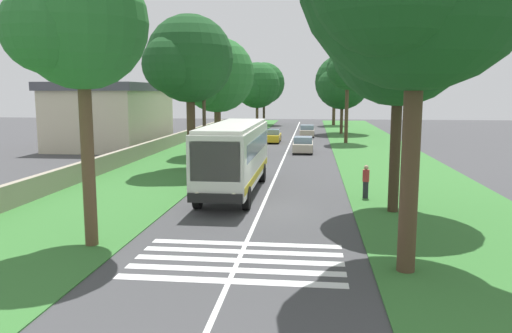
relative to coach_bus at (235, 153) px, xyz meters
name	(u,v)px	position (x,y,z in m)	size (l,w,h in m)	color
ground	(261,210)	(-3.92, -1.80, -2.15)	(160.00, 160.00, 0.00)	#424244
grass_verge_left	(175,162)	(11.08, 6.40, -2.13)	(120.00, 8.00, 0.04)	#387533
grass_verge_right	(392,166)	(11.08, -10.00, -2.13)	(120.00, 8.00, 0.04)	#387533
centre_line	(281,164)	(11.08, -1.80, -2.14)	(110.00, 0.16, 0.01)	silver
coach_bus	(235,153)	(0.00, 0.00, 0.00)	(11.16, 2.62, 3.73)	silver
zebra_crossing	(238,260)	(-10.95, -1.80, -2.14)	(4.05, 6.80, 0.01)	silver
trailing_car_0	(303,145)	(18.90, -3.30, -1.48)	(4.30, 1.78, 1.43)	#B7A893
trailing_car_1	(272,136)	(27.73, 0.22, -1.48)	(4.30, 1.78, 1.43)	gold
trailing_car_2	(307,131)	(35.50, -3.48, -1.48)	(4.30, 1.78, 1.43)	#B7A893
roadside_tree_left_0	(256,87)	(48.54, 4.33, 4.07)	(8.24, 6.76, 9.76)	brown
roadside_tree_left_1	(215,77)	(16.23, 4.21, 4.53)	(7.55, 6.37, 9.99)	brown
roadside_tree_left_2	(263,84)	(57.22, 4.10, 4.56)	(7.84, 6.82, 10.24)	#3D2D1E
roadside_tree_left_3	(189,62)	(7.50, 4.29, 5.26)	(7.32, 5.88, 10.51)	#4C3826
roadside_tree_left_4	(79,28)	(-9.89, 3.68, 5.36)	(5.30, 4.44, 9.85)	brown
roadside_tree_right_0	(397,38)	(-3.59, -7.67, 5.56)	(6.85, 6.17, 10.89)	#3D2D1E
roadside_tree_right_1	(334,77)	(57.37, -7.43, 5.70)	(6.28, 5.03, 10.51)	#4C3826
roadside_tree_right_2	(346,70)	(27.78, -7.56, 5.51)	(5.54, 4.42, 9.99)	#4C3826
roadside_tree_right_4	(341,83)	(40.09, -7.70, 4.38)	(8.21, 7.05, 10.19)	#4C3826
utility_pole	(204,107)	(7.43, 3.26, 2.24)	(0.24, 1.40, 8.41)	#473828
roadside_wall	(153,147)	(16.08, 9.80, -1.53)	(70.00, 0.40, 1.15)	#9E937F
roadside_building	(113,115)	(21.94, 15.68, 1.03)	(14.34, 8.93, 6.27)	beige
pedestrian	(366,181)	(-0.81, -6.85, -1.24)	(0.34, 0.34, 1.69)	#26262D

